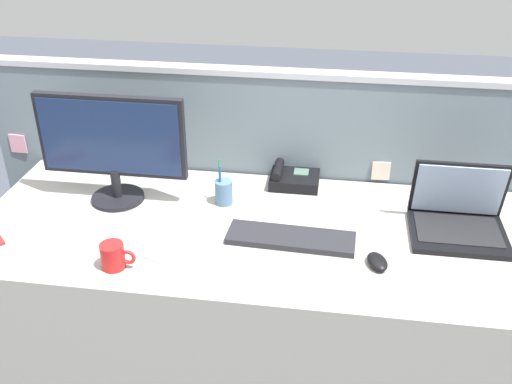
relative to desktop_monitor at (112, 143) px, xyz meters
name	(u,v)px	position (x,y,z in m)	size (l,w,h in m)	color
ground_plane	(254,377)	(0.55, -0.13, -0.97)	(10.00, 10.00, 0.00)	#424751
desk	(254,308)	(0.55, -0.13, -0.60)	(2.01, 0.82, 0.73)	#ADA89E
cubicle_divider	(269,201)	(0.55, 0.31, -0.38)	(2.38, 0.08, 1.17)	slate
desktop_monitor	(112,143)	(0.00, 0.00, 0.00)	(0.56, 0.20, 0.42)	black
laptop	(458,216)	(1.26, -0.04, -0.18)	(0.33, 0.27, 0.24)	black
desk_phone	(293,178)	(0.65, 0.21, -0.21)	(0.19, 0.16, 0.08)	black
keyboard_main	(291,238)	(0.69, -0.19, -0.22)	(0.44, 0.13, 0.02)	#232328
computer_mouse_right_hand	(377,262)	(0.97, -0.29, -0.22)	(0.06, 0.10, 0.03)	black
pen_cup	(224,192)	(0.41, 0.02, -0.19)	(0.07, 0.07, 0.18)	#4C7093
cell_phone_white_slab	(165,250)	(0.27, -0.32, -0.23)	(0.07, 0.13, 0.01)	silver
coffee_mug	(114,256)	(0.14, -0.43, -0.19)	(0.11, 0.08, 0.09)	red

